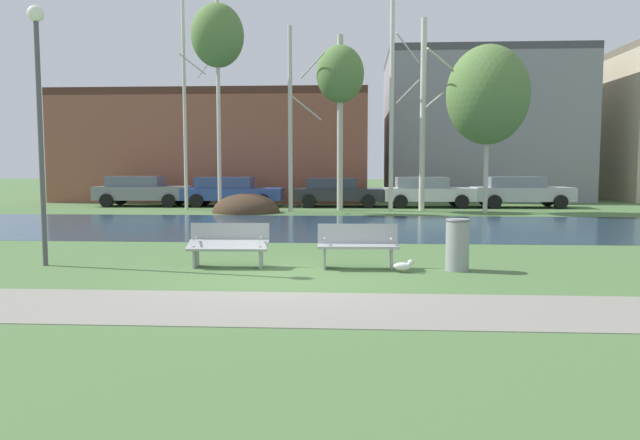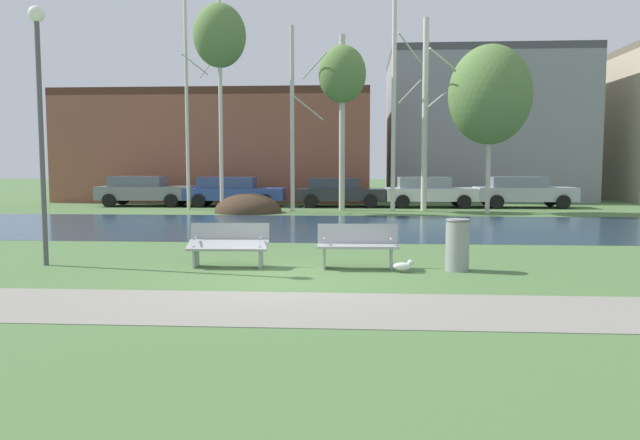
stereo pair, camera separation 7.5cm
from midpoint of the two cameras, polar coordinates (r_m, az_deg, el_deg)
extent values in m
plane|color=#4C703D|center=(21.24, -0.10, -0.42)|extent=(120.00, 120.00, 0.00)
cube|color=gray|center=(9.10, -5.05, -7.99)|extent=(60.00, 2.17, 0.01)
cube|color=#284256|center=(20.55, -0.22, -0.60)|extent=(80.00, 8.54, 0.01)
ellipsoid|color=#423021|center=(26.57, -6.84, 0.68)|extent=(2.85, 2.67, 1.62)
cube|color=#9EA0A3|center=(12.57, -8.58, -2.30)|extent=(1.62, 0.53, 0.19)
cube|color=#9EA0A3|center=(12.82, -8.38, -1.16)|extent=(1.60, 0.14, 0.40)
cube|color=#9EA0A3|center=(12.79, -11.42, -3.23)|extent=(0.06, 0.43, 0.45)
cube|color=#9EA0A3|center=(12.57, -5.57, -3.31)|extent=(0.06, 0.43, 0.45)
cylinder|color=#9EA0A3|center=(12.71, -11.49, -1.63)|extent=(0.05, 0.28, 0.04)
cylinder|color=#9EA0A3|center=(12.48, -5.61, -1.67)|extent=(0.05, 0.28, 0.04)
cube|color=#9EA0A3|center=(12.30, 3.31, -2.42)|extent=(1.62, 0.54, 0.05)
cube|color=#9EA0A3|center=(12.55, 3.28, -1.25)|extent=(1.60, 0.14, 0.40)
cube|color=#9EA0A3|center=(12.39, 0.26, -3.41)|extent=(0.06, 0.43, 0.45)
cube|color=#9EA0A3|center=(12.43, 6.33, -3.41)|extent=(0.06, 0.43, 0.45)
cylinder|color=#9EA0A3|center=(12.30, 0.25, -1.75)|extent=(0.05, 0.28, 0.04)
cylinder|color=#9EA0A3|center=(12.34, 6.36, -1.76)|extent=(0.05, 0.28, 0.04)
cylinder|color=gray|center=(12.39, 12.26, -2.22)|extent=(0.45, 0.45, 1.01)
torus|color=#545557|center=(12.34, 12.30, -0.04)|extent=(0.48, 0.48, 0.04)
ellipsoid|color=white|center=(12.02, 7.34, -4.22)|extent=(0.34, 0.15, 0.15)
sphere|color=white|center=(12.02, 8.08, -3.86)|extent=(0.11, 0.11, 0.11)
cone|color=gold|center=(12.02, 8.36, -3.86)|extent=(0.06, 0.03, 0.03)
cylinder|color=gold|center=(12.00, 7.43, -4.57)|extent=(0.01, 0.01, 0.10)
cylinder|color=gold|center=(12.06, 7.41, -4.52)|extent=(0.01, 0.01, 0.10)
cylinder|color=#4C4C51|center=(13.81, -24.26, 6.22)|extent=(0.10, 0.10, 4.87)
sphere|color=white|center=(14.12, -24.66, 16.75)|extent=(0.32, 0.32, 0.32)
cylinder|color=beige|center=(28.77, -12.33, 10.13)|extent=(0.15, 0.15, 9.22)
cylinder|color=beige|center=(29.28, -10.58, 13.42)|extent=(1.07, 1.54, 0.64)
cylinder|color=beige|center=(28.32, -11.65, 13.78)|extent=(0.98, 0.96, 0.81)
cylinder|color=beige|center=(26.96, -9.33, 10.76)|extent=(0.16, 0.16, 9.45)
ellipsoid|color=#567A3D|center=(27.34, -9.42, 16.28)|extent=(2.19, 2.19, 2.63)
cylinder|color=beige|center=(26.84, -2.81, 9.11)|extent=(0.18, 0.18, 7.83)
cylinder|color=beige|center=(27.63, -0.78, 13.90)|extent=(1.20, 1.72, 0.89)
cylinder|color=beige|center=(26.11, -1.46, 10.29)|extent=(1.31, 1.27, 1.03)
cylinder|color=#BCB7A8|center=(27.74, 1.76, 8.79)|extent=(0.26, 0.26, 7.64)
ellipsoid|color=#567A3D|center=(27.95, 1.78, 13.17)|extent=(2.08, 2.08, 2.50)
cylinder|color=beige|center=(27.42, 6.48, 10.41)|extent=(0.19, 0.19, 9.17)
cylinder|color=beige|center=(28.01, 7.93, 11.51)|extent=(0.93, 1.32, 0.90)
cylinder|color=beige|center=(27.14, 7.94, 15.27)|extent=(1.08, 1.05, 1.12)
cylinder|color=beige|center=(27.86, 9.28, 9.40)|extent=(0.25, 0.25, 8.31)
cylinder|color=beige|center=(28.33, 10.31, 10.69)|extent=(0.75, 1.04, 0.62)
cylinder|color=beige|center=(27.55, 10.85, 14.23)|extent=(1.29, 1.26, 0.78)
cylinder|color=beige|center=(27.09, 14.89, 7.27)|extent=(0.19, 0.19, 6.28)
ellipsoid|color=#567A3D|center=(27.22, 14.98, 10.97)|extent=(3.41, 3.41, 4.10)
cube|color=slate|center=(31.54, -15.86, 2.39)|extent=(4.54, 1.95, 0.65)
cube|color=slate|center=(31.63, -16.50, 3.41)|extent=(2.56, 1.68, 0.49)
cylinder|color=black|center=(32.02, -12.81, 1.92)|extent=(0.65, 0.24, 0.64)
cylinder|color=black|center=(30.25, -13.70, 1.72)|extent=(0.65, 0.24, 0.64)
cylinder|color=black|center=(32.91, -17.81, 1.89)|extent=(0.65, 0.24, 0.64)
cylinder|color=black|center=(31.19, -18.95, 1.68)|extent=(0.65, 0.24, 0.64)
cube|color=#2D4793|center=(30.46, -8.01, 2.37)|extent=(4.81, 1.94, 0.57)
cube|color=#32457F|center=(30.50, -8.73, 3.40)|extent=(2.71, 1.67, 0.53)
cylinder|color=black|center=(31.14, -4.86, 1.94)|extent=(0.65, 0.24, 0.64)
cylinder|color=black|center=(29.34, -5.29, 1.74)|extent=(0.65, 0.24, 0.64)
cylinder|color=black|center=(31.67, -10.52, 1.93)|extent=(0.65, 0.24, 0.64)
cylinder|color=black|center=(29.90, -11.28, 1.73)|extent=(0.65, 0.24, 0.64)
cube|color=#282B30|center=(29.92, 1.66, 2.36)|extent=(4.23, 1.96, 0.56)
cube|color=#2F3648|center=(29.90, 1.02, 3.37)|extent=(2.38, 1.69, 0.50)
cylinder|color=black|center=(30.88, 4.23, 1.92)|extent=(0.65, 0.24, 0.64)
cylinder|color=black|center=(29.03, 4.37, 1.71)|extent=(0.65, 0.24, 0.64)
cylinder|color=black|center=(30.90, -0.89, 1.94)|extent=(0.65, 0.24, 0.64)
cylinder|color=black|center=(29.05, -1.08, 1.73)|extent=(0.65, 0.24, 0.64)
cube|color=silver|center=(29.98, 9.81, 2.33)|extent=(4.28, 1.87, 0.60)
cube|color=#949AAC|center=(29.92, 9.18, 3.40)|extent=(2.41, 1.61, 0.51)
cylinder|color=black|center=(31.08, 12.14, 1.84)|extent=(0.65, 0.24, 0.64)
cylinder|color=black|center=(29.35, 12.74, 1.64)|extent=(0.65, 0.24, 0.64)
cylinder|color=black|center=(30.72, 7.00, 1.88)|extent=(0.65, 0.24, 0.64)
cylinder|color=black|center=(28.97, 7.30, 1.68)|extent=(0.65, 0.24, 0.64)
cube|color=#B2B5BC|center=(30.87, 17.88, 2.28)|extent=(4.57, 1.94, 0.64)
cube|color=gray|center=(30.75, 17.26, 3.34)|extent=(2.57, 1.67, 0.49)
cylinder|color=black|center=(32.19, 19.98, 1.75)|extent=(0.65, 0.24, 0.64)
cylinder|color=black|center=(30.46, 21.03, 1.54)|extent=(0.65, 0.24, 0.64)
cylinder|color=black|center=(31.40, 14.79, 1.82)|extent=(0.65, 0.24, 0.64)
cylinder|color=black|center=(29.63, 15.56, 1.61)|extent=(0.65, 0.24, 0.64)
cube|color=brown|center=(37.32, -8.95, 6.25)|extent=(16.87, 9.06, 5.61)
cube|color=#4E2C21|center=(37.50, -9.01, 10.84)|extent=(16.87, 9.06, 0.40)
cube|color=gray|center=(38.67, 14.22, 7.89)|extent=(10.97, 8.58, 8.00)
cube|color=#48484B|center=(39.10, 14.36, 14.04)|extent=(10.97, 8.58, 0.40)
camera|label=1|loc=(0.04, -90.17, -0.02)|focal=35.08mm
camera|label=2|loc=(0.04, 89.83, 0.02)|focal=35.08mm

